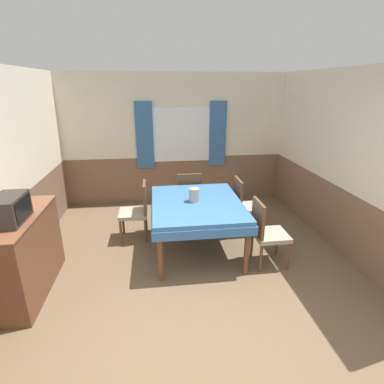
% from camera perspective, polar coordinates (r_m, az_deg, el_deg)
% --- Properties ---
extents(ground_plane, '(16.00, 16.00, 0.00)m').
position_cam_1_polar(ground_plane, '(3.22, 3.26, -27.37)').
color(ground_plane, brown).
extents(wall_back, '(4.86, 0.09, 2.60)m').
position_cam_1_polar(wall_back, '(6.20, -3.11, 9.93)').
color(wall_back, silver).
rests_on(wall_back, ground_plane).
extents(wall_left, '(0.05, 4.32, 2.60)m').
position_cam_1_polar(wall_left, '(4.61, -30.28, 3.73)').
color(wall_left, silver).
rests_on(wall_left, ground_plane).
extents(wall_right, '(0.05, 4.32, 2.60)m').
position_cam_1_polar(wall_right, '(5.03, 25.44, 5.64)').
color(wall_right, silver).
rests_on(wall_right, ground_plane).
extents(dining_table, '(1.30, 1.58, 0.78)m').
position_cam_1_polar(dining_table, '(4.34, 0.89, -3.10)').
color(dining_table, '#386BA8').
rests_on(dining_table, ground_plane).
extents(chair_right_near, '(0.44, 0.44, 0.93)m').
position_cam_1_polar(chair_right_near, '(4.20, 13.94, -7.19)').
color(chair_right_near, brown).
rests_on(chair_right_near, ground_plane).
extents(chair_right_far, '(0.44, 0.44, 0.93)m').
position_cam_1_polar(chair_right_far, '(5.04, 10.05, -2.24)').
color(chair_right_far, brown).
rests_on(chair_right_far, ground_plane).
extents(chair_left_far, '(0.44, 0.44, 0.93)m').
position_cam_1_polar(chair_left_far, '(4.83, -10.37, -3.24)').
color(chair_left_far, brown).
rests_on(chair_left_far, ground_plane).
extents(chair_head_window, '(0.44, 0.44, 0.93)m').
position_cam_1_polar(chair_head_window, '(5.35, -0.67, -0.62)').
color(chair_head_window, brown).
rests_on(chair_head_window, ground_plane).
extents(sideboard, '(0.46, 1.31, 0.99)m').
position_cam_1_polar(sideboard, '(4.06, -29.23, -10.28)').
color(sideboard, brown).
rests_on(sideboard, ground_plane).
extents(tv, '(0.29, 0.47, 0.29)m').
position_cam_1_polar(tv, '(3.67, -31.44, -2.85)').
color(tv, '#2D2823').
rests_on(tv, sideboard).
extents(vase, '(0.15, 0.15, 0.19)m').
position_cam_1_polar(vase, '(4.28, 0.42, -0.55)').
color(vase, '#A39989').
rests_on(vase, dining_table).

